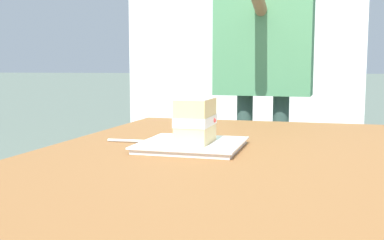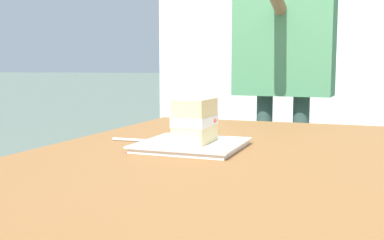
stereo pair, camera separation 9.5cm
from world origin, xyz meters
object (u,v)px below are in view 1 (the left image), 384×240
(cake_slice, at_px, (196,121))
(diner_person, at_px, (264,38))
(patio_table, at_px, (264,199))
(dessert_fork, at_px, (143,141))
(dessert_plate, at_px, (192,145))

(cake_slice, xyz_separation_m, diner_person, (1.06, -0.03, 0.26))
(diner_person, bearing_deg, patio_table, -172.95)
(patio_table, height_order, cake_slice, cake_slice)
(cake_slice, bearing_deg, diner_person, -1.78)
(cake_slice, height_order, dessert_fork, cake_slice)
(patio_table, bearing_deg, dessert_fork, 68.47)
(patio_table, relative_size, dessert_fork, 8.35)
(patio_table, xyz_separation_m, diner_person, (1.14, 0.14, 0.42))
(cake_slice, distance_m, dessert_fork, 0.18)
(patio_table, xyz_separation_m, dessert_fork, (0.13, 0.33, 0.09))
(dessert_fork, bearing_deg, dessert_plate, -106.49)
(patio_table, height_order, dessert_plate, dessert_plate)
(cake_slice, bearing_deg, dessert_fork, 71.92)
(dessert_plate, height_order, diner_person, diner_person)
(dessert_plate, xyz_separation_m, diner_person, (1.06, -0.04, 0.32))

